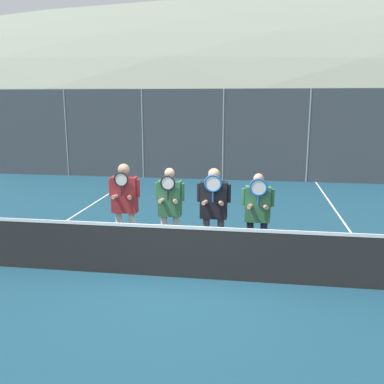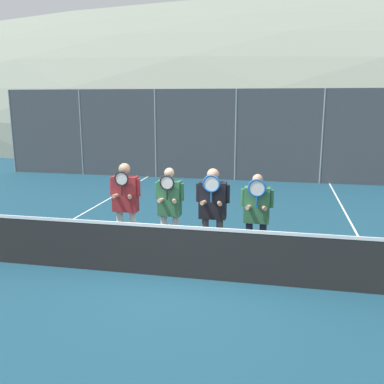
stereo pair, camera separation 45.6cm
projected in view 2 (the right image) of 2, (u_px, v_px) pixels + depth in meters
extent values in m
plane|color=navy|center=(176.00, 277.00, 7.49)|extent=(120.00, 120.00, 0.00)
ellipsoid|color=gray|center=(269.00, 123.00, 55.25)|extent=(134.88, 74.93, 26.23)
cube|color=beige|center=(272.00, 120.00, 23.81)|extent=(16.39, 5.00, 3.79)
cube|color=brown|center=(273.00, 82.00, 23.37)|extent=(16.89, 5.50, 0.36)
cylinder|color=gray|center=(12.00, 132.00, 18.02)|extent=(0.06, 0.06, 3.44)
cylinder|color=gray|center=(81.00, 133.00, 17.39)|extent=(0.06, 0.06, 3.44)
cylinder|color=gray|center=(156.00, 134.00, 16.76)|extent=(0.06, 0.06, 3.44)
cylinder|color=gray|center=(236.00, 135.00, 16.13)|extent=(0.06, 0.06, 3.44)
cylinder|color=gray|center=(322.00, 137.00, 15.50)|extent=(0.06, 0.06, 3.44)
cube|color=#42474C|center=(236.00, 135.00, 16.13)|extent=(18.91, 0.02, 3.44)
cube|color=black|center=(176.00, 253.00, 7.40)|extent=(9.25, 0.02, 0.89)
cube|color=white|center=(176.00, 227.00, 7.30)|extent=(9.25, 0.03, 0.06)
cube|color=white|center=(73.00, 219.00, 11.06)|extent=(0.05, 16.00, 0.01)
cube|color=white|center=(359.00, 237.00, 9.66)|extent=(0.05, 16.00, 0.01)
cylinder|color=white|center=(120.00, 232.00, 8.57)|extent=(0.13, 0.13, 0.88)
cylinder|color=white|center=(133.00, 233.00, 8.52)|extent=(0.13, 0.13, 0.88)
cube|color=maroon|center=(125.00, 194.00, 8.38)|extent=(0.49, 0.22, 0.70)
sphere|color=tan|center=(124.00, 169.00, 8.27)|extent=(0.23, 0.23, 0.23)
cylinder|color=maroon|center=(112.00, 186.00, 8.40)|extent=(0.08, 0.08, 0.34)
cylinder|color=maroon|center=(138.00, 187.00, 8.30)|extent=(0.08, 0.08, 0.34)
cylinder|color=tan|center=(118.00, 195.00, 8.32)|extent=(0.16, 0.27, 0.08)
cylinder|color=tan|center=(130.00, 196.00, 8.27)|extent=(0.16, 0.27, 0.08)
cylinder|color=black|center=(122.00, 190.00, 8.18)|extent=(0.03, 0.03, 0.20)
torus|color=black|center=(121.00, 179.00, 8.14)|extent=(0.29, 0.03, 0.29)
cylinder|color=silver|center=(121.00, 179.00, 8.14)|extent=(0.24, 0.00, 0.24)
cylinder|color=white|center=(164.00, 236.00, 8.37)|extent=(0.13, 0.13, 0.86)
cylinder|color=white|center=(176.00, 237.00, 8.32)|extent=(0.13, 0.13, 0.86)
cube|color=#337047|center=(170.00, 198.00, 8.19)|extent=(0.43, 0.22, 0.68)
sphere|color=tan|center=(169.00, 173.00, 8.08)|extent=(0.19, 0.19, 0.19)
cylinder|color=#337047|center=(157.00, 191.00, 8.21)|extent=(0.08, 0.08, 0.33)
cylinder|color=#337047|center=(182.00, 192.00, 8.11)|extent=(0.08, 0.08, 0.33)
cylinder|color=tan|center=(163.00, 200.00, 8.12)|extent=(0.16, 0.27, 0.08)
cylinder|color=tan|center=(174.00, 200.00, 8.08)|extent=(0.16, 0.27, 0.08)
cylinder|color=black|center=(167.00, 195.00, 7.99)|extent=(0.03, 0.03, 0.20)
torus|color=black|center=(167.00, 183.00, 7.94)|extent=(0.29, 0.03, 0.29)
cylinder|color=silver|center=(167.00, 183.00, 7.94)|extent=(0.24, 0.00, 0.24)
cylinder|color=#56565B|center=(205.00, 240.00, 8.12)|extent=(0.13, 0.13, 0.87)
cylinder|color=#56565B|center=(219.00, 241.00, 8.06)|extent=(0.13, 0.13, 0.87)
cube|color=black|center=(213.00, 200.00, 7.92)|extent=(0.50, 0.22, 0.69)
sphere|color=tan|center=(213.00, 175.00, 7.82)|extent=(0.22, 0.22, 0.22)
cylinder|color=black|center=(198.00, 193.00, 7.95)|extent=(0.08, 0.08, 0.34)
cylinder|color=black|center=(228.00, 194.00, 7.84)|extent=(0.08, 0.08, 0.34)
cylinder|color=tan|center=(205.00, 202.00, 7.87)|extent=(0.16, 0.27, 0.08)
cylinder|color=tan|center=(219.00, 203.00, 7.82)|extent=(0.16, 0.27, 0.08)
cylinder|color=#1E5BAD|center=(211.00, 197.00, 7.73)|extent=(0.03, 0.03, 0.20)
torus|color=#1E5BAD|center=(211.00, 184.00, 7.68)|extent=(0.33, 0.03, 0.33)
cylinder|color=silver|center=(211.00, 184.00, 7.68)|extent=(0.27, 0.00, 0.27)
cylinder|color=#232838|center=(249.00, 243.00, 7.98)|extent=(0.13, 0.13, 0.83)
cylinder|color=#232838|center=(262.00, 244.00, 7.93)|extent=(0.13, 0.13, 0.83)
cube|color=#337047|center=(257.00, 205.00, 7.79)|extent=(0.46, 0.22, 0.66)
sphere|color=tan|center=(258.00, 179.00, 7.69)|extent=(0.19, 0.19, 0.19)
cylinder|color=#337047|center=(243.00, 197.00, 7.82)|extent=(0.08, 0.08, 0.32)
cylinder|color=#337047|center=(271.00, 199.00, 7.72)|extent=(0.08, 0.08, 0.32)
cylinder|color=tan|center=(250.00, 207.00, 7.73)|extent=(0.16, 0.27, 0.08)
cylinder|color=tan|center=(263.00, 207.00, 7.69)|extent=(0.16, 0.27, 0.08)
cylinder|color=#1E5BAD|center=(256.00, 202.00, 7.60)|extent=(0.03, 0.03, 0.20)
torus|color=#1E5BAD|center=(257.00, 188.00, 7.55)|extent=(0.33, 0.04, 0.33)
cylinder|color=silver|center=(257.00, 188.00, 7.55)|extent=(0.27, 0.00, 0.27)
cube|color=silver|center=(145.00, 153.00, 19.29)|extent=(4.73, 1.73, 0.77)
cube|color=#2D3842|center=(145.00, 137.00, 19.14)|extent=(2.60, 1.59, 0.63)
cylinder|color=black|center=(173.00, 165.00, 18.22)|extent=(0.60, 0.16, 0.60)
cylinder|color=black|center=(183.00, 160.00, 19.91)|extent=(0.60, 0.16, 0.60)
cylinder|color=black|center=(106.00, 163.00, 18.84)|extent=(0.60, 0.16, 0.60)
cylinder|color=black|center=(120.00, 158.00, 20.53)|extent=(0.60, 0.16, 0.60)
cube|color=#B2B7BC|center=(257.00, 153.00, 18.62)|extent=(4.13, 1.88, 0.88)
cube|color=#2D3842|center=(257.00, 135.00, 18.46)|extent=(2.27, 1.73, 0.72)
cylinder|color=black|center=(288.00, 168.00, 17.53)|extent=(0.60, 0.16, 0.60)
cylinder|color=black|center=(288.00, 161.00, 19.37)|extent=(0.60, 0.16, 0.60)
cylinder|color=black|center=(223.00, 166.00, 18.07)|extent=(0.60, 0.16, 0.60)
cylinder|color=black|center=(229.00, 160.00, 19.90)|extent=(0.60, 0.16, 0.60)
cube|color=maroon|center=(379.00, 158.00, 17.60)|extent=(4.73, 1.80, 0.77)
cube|color=#2D3842|center=(380.00, 141.00, 17.45)|extent=(2.60, 1.65, 0.63)
cylinder|color=black|center=(342.00, 169.00, 17.11)|extent=(0.60, 0.16, 0.60)
cylinder|color=black|center=(336.00, 163.00, 18.87)|extent=(0.60, 0.16, 0.60)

